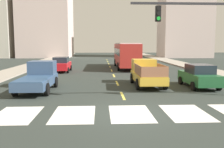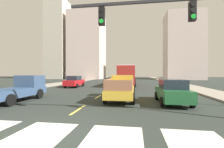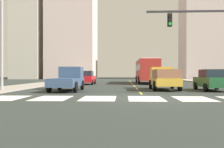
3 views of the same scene
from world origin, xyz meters
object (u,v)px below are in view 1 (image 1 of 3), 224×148
(sedan_mid, at_px, (61,64))
(pickup_stakebed, at_px, (146,73))
(pickup_dark, at_px, (39,77))
(city_bus, at_px, (126,53))
(sedan_far, at_px, (199,76))

(sedan_mid, bearing_deg, pickup_stakebed, -48.69)
(pickup_dark, bearing_deg, city_bus, 60.33)
(pickup_stakebed, distance_m, sedan_far, 3.90)
(pickup_dark, distance_m, sedan_far, 11.64)
(pickup_stakebed, distance_m, city_bus, 13.75)
(city_bus, xyz_separation_m, sedan_far, (3.88, -14.89, -1.09))
(city_bus, bearing_deg, pickup_stakebed, -89.86)
(pickup_dark, height_order, sedan_mid, pickup_dark)
(pickup_dark, bearing_deg, sedan_mid, 87.87)
(city_bus, bearing_deg, pickup_dark, -117.24)
(pickup_stakebed, relative_size, sedan_mid, 1.18)
(pickup_stakebed, relative_size, city_bus, 0.48)
(pickup_dark, distance_m, city_bus, 17.28)
(sedan_mid, bearing_deg, city_bus, 28.14)
(pickup_stakebed, bearing_deg, pickup_dark, -170.69)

